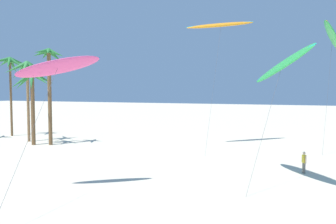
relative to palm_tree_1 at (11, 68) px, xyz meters
name	(u,v)px	position (x,y,z in m)	size (l,w,h in m)	color
palm_tree_1	(11,68)	(0.00, 0.00, 0.00)	(4.93, 4.92, 10.64)	brown
palm_tree_2	(32,87)	(8.36, -5.06, -2.52)	(4.95, 4.72, 8.35)	brown
palm_tree_3	(27,75)	(5.89, -3.21, -1.05)	(4.52, 4.67, 9.68)	olive
palm_tree_4	(49,68)	(10.11, -4.31, -0.41)	(3.62, 3.69, 10.88)	brown
flying_kite_0	(221,25)	(27.98, 2.86, 4.35)	(6.86, 10.36, 14.36)	orange
flying_kite_1	(58,67)	(23.00, -18.60, -1.44)	(4.68, 9.18, 8.68)	#EA5193
flying_kite_4	(282,66)	(35.51, -11.58, -1.24)	(4.84, 7.68, 9.34)	green
flying_kite_5	(333,36)	(39.27, 2.79, 2.45)	(2.81, 7.82, 13.16)	green
person_foreground_walker	(304,162)	(37.00, -8.18, -8.20)	(0.33, 0.44, 1.63)	slate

